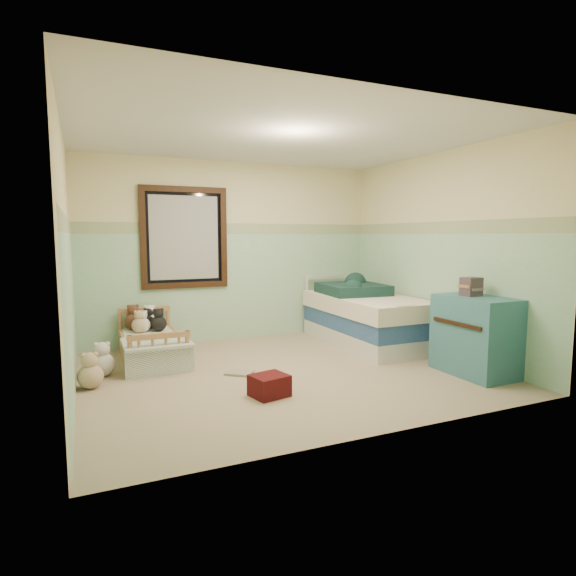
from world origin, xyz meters
name	(u,v)px	position (x,y,z in m)	size (l,w,h in m)	color
floor	(284,372)	(0.00, 0.00, -0.01)	(4.20, 3.60, 0.02)	gray
ceiling	(284,135)	(0.00, 0.00, 2.51)	(4.20, 3.60, 0.02)	silver
wall_back	(234,252)	(0.00, 1.80, 1.25)	(4.20, 0.04, 2.50)	beige
wall_front	(384,267)	(0.00, -1.80, 1.25)	(4.20, 0.04, 2.50)	beige
wall_left	(67,261)	(-2.10, 0.00, 1.25)	(0.04, 3.60, 2.50)	beige
wall_right	(439,254)	(2.10, 0.00, 1.25)	(0.04, 3.60, 2.50)	beige
wainscot_mint	(235,287)	(0.00, 1.79, 0.75)	(4.20, 0.01, 1.50)	#ADCFB7
border_strip	(234,229)	(0.00, 1.79, 1.57)	(4.20, 0.01, 0.15)	#577960
window_frame	(185,238)	(-0.70, 1.76, 1.45)	(1.16, 0.06, 1.36)	black
window_blinds	(184,238)	(-0.70, 1.77, 1.45)	(0.92, 0.01, 1.12)	beige
toddler_bed_frame	(152,353)	(-1.26, 1.05, 0.08)	(0.66, 1.31, 0.17)	olive
toddler_mattress	(152,341)	(-1.26, 1.05, 0.23)	(0.60, 1.26, 0.12)	white
patchwork_quilt	(156,342)	(-1.26, 0.64, 0.30)	(0.71, 0.66, 0.03)	#6A8EB0
plush_bed_brown	(133,321)	(-1.41, 1.55, 0.40)	(0.22, 0.22, 0.22)	brown
plush_bed_white	(150,321)	(-1.21, 1.55, 0.39)	(0.21, 0.21, 0.21)	white
plush_bed_tan	(140,325)	(-1.36, 1.33, 0.38)	(0.19, 0.19, 0.19)	tan
plush_bed_dark	(159,324)	(-1.13, 1.33, 0.39)	(0.20, 0.20, 0.20)	black
plush_floor_cream	(103,365)	(-1.82, 0.61, 0.12)	(0.25, 0.25, 0.25)	silver
plush_floor_tan	(90,376)	(-1.95, 0.22, 0.12)	(0.24, 0.24, 0.24)	tan
twin_bed_frame	(367,336)	(1.55, 0.74, 0.11)	(0.97, 1.93, 0.22)	silver
twin_boxspring	(367,320)	(1.55, 0.74, 0.33)	(0.97, 1.93, 0.22)	navy
twin_mattress	(367,304)	(1.55, 0.74, 0.55)	(1.00, 1.97, 0.22)	silver
teal_blanket	(353,289)	(1.50, 1.04, 0.73)	(0.82, 0.87, 0.14)	#163631
dresser	(475,336)	(1.83, -0.91, 0.42)	(0.52, 0.83, 0.83)	#336976
book_stack	(471,287)	(1.83, -0.82, 0.93)	(0.20, 0.15, 0.20)	brown
red_pillow	(269,385)	(-0.44, -0.67, 0.10)	(0.32, 0.28, 0.20)	maroon
floor_book	(239,373)	(-0.48, 0.10, 0.01)	(0.27, 0.21, 0.03)	gold
extra_plush_0	(143,325)	(-1.33, 1.34, 0.38)	(0.18, 0.18, 0.18)	silver
extra_plush_1	(149,322)	(-1.23, 1.52, 0.38)	(0.19, 0.19, 0.19)	black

